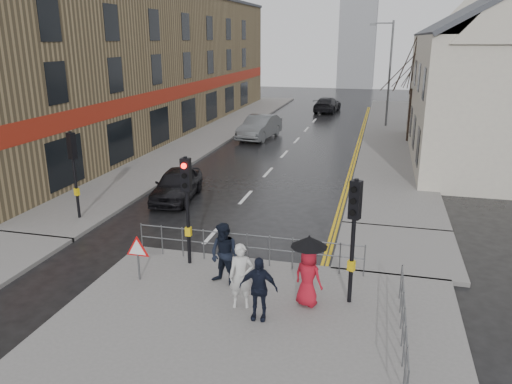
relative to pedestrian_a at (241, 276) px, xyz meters
The scene contains 24 objects.
ground 3.31m from the pedestrian_a, 142.00° to the left, with size 120.00×120.00×0.00m, color black.
near_pavement 1.89m from the pedestrian_a, 71.68° to the right, with size 10.00×9.00×0.14m, color #605E5B.
left_pavement 26.53m from the pedestrian_a, 109.81° to the left, with size 4.00×44.00×0.14m, color #605E5B.
right_pavement 27.25m from the pedestrian_a, 81.52° to the left, with size 4.00×40.00×0.14m, color #605E5B.
pavement_bridge_right 6.44m from the pedestrian_a, 50.89° to the left, with size 4.00×4.20×0.14m, color #605E5B.
building_left_terrace 28.26m from the pedestrian_a, 121.17° to the left, with size 8.00×42.00×10.00m, color olive.
building_right_cream 22.41m from the pedestrian_a, 64.49° to the left, with size 9.00×16.40×10.10m.
church_tower 64.45m from the pedestrian_a, 90.88° to the left, with size 5.00×5.00×18.00m, color gray.
traffic_signal_near_left 3.45m from the pedestrian_a, 136.90° to the left, with size 0.28×0.27×3.40m.
traffic_signal_near_right 3.22m from the pedestrian_a, 19.04° to the left, with size 0.34×0.33×3.40m.
traffic_signal_far_left 9.50m from the pedestrian_a, 148.23° to the left, with size 0.34×0.33×3.40m.
guard_railing_front 2.60m from the pedestrian_a, 101.86° to the left, with size 7.14×0.04×1.00m.
guard_railing_side 4.10m from the pedestrian_a, 11.40° to the right, with size 0.04×4.54×1.00m.
warning_sign 3.36m from the pedestrian_a, 167.40° to the left, with size 0.80×0.07×1.35m.
street_lamp 30.35m from the pedestrian_a, 83.64° to the left, with size 1.83×0.25×8.00m.
tree_near 24.81m from the pedestrian_a, 78.17° to the left, with size 2.40×2.40×6.58m.
tree_far 32.59m from the pedestrian_a, 80.20° to the left, with size 2.40×2.40×5.64m.
pedestrian_a is the anchor object (origin of this frame).
pedestrian_b 1.34m from the pedestrian_a, 126.35° to the left, with size 0.88×0.69×1.82m, color black.
pedestrian_with_umbrella 1.75m from the pedestrian_a, 17.53° to the left, with size 0.96×0.96×1.92m.
pedestrian_d 0.72m from the pedestrian_a, 37.94° to the right, with size 0.97×0.40×1.65m, color black.
car_parked 9.97m from the pedestrian_a, 122.42° to the left, with size 1.62×4.01×1.37m, color black.
car_mid 23.47m from the pedestrian_a, 102.70° to the left, with size 1.73×4.96×1.64m, color #4D5052.
car_far 37.58m from the pedestrian_a, 93.10° to the left, with size 1.98×4.88×1.42m, color black.
Camera 1 is at (5.70, -13.06, 6.85)m, focal length 35.00 mm.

